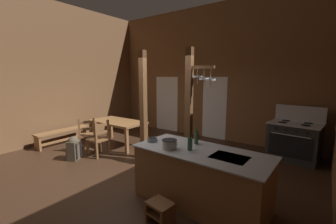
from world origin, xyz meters
name	(u,v)px	position (x,y,z in m)	size (l,w,h in m)	color
ground_plane	(133,172)	(0.00, 0.00, -0.05)	(7.94, 7.66, 0.10)	#382316
wall_back	(206,73)	(0.00, 3.50, 2.17)	(7.94, 0.14, 4.33)	brown
wall_left	(46,73)	(-3.64, 0.00, 2.17)	(0.14, 7.66, 4.33)	brown
glazed_door_back_left	(167,104)	(-1.61, 3.43, 1.02)	(1.00, 0.01, 2.05)	white
glazed_panel_back_right	(214,108)	(0.36, 3.43, 1.02)	(0.84, 0.01, 2.05)	white
kitchen_island	(200,177)	(1.80, -0.26, 0.45)	(2.19, 1.03, 0.90)	olive
stove_range	(294,141)	(2.78, 2.83, 0.48)	(1.22, 0.93, 1.32)	#292929
support_post_with_pot_rack	(191,104)	(0.91, 0.92, 1.45)	(0.68, 0.24, 2.68)	brown
support_post_center	(143,106)	(-0.32, 0.71, 1.34)	(0.14, 0.14, 2.68)	brown
step_stool	(160,210)	(1.57, -1.03, 0.18)	(0.39, 0.33, 0.30)	brown
dining_table	(118,124)	(-1.69, 1.04, 0.65)	(1.70, 0.91, 0.74)	olive
ladderback_chair_near_window	(99,139)	(-1.34, 0.11, 0.45)	(0.44, 0.44, 0.95)	brown
ladderback_chair_by_post	(87,135)	(-1.96, 0.16, 0.45)	(0.61, 0.61, 0.95)	brown
bench_along_left_wall	(63,134)	(-3.12, 0.09, 0.31)	(0.40, 1.62, 0.44)	olive
backpack	(74,147)	(-1.64, -0.43, 0.31)	(0.38, 0.39, 0.60)	#4C4233
stockpot_on_counter	(170,144)	(1.34, -0.48, 0.97)	(0.32, 0.25, 0.15)	#B7BABF
mixing_bowl_on_counter	(152,140)	(0.86, -0.34, 0.93)	(0.18, 0.18, 0.07)	slate
bottle_tall_on_counter	(196,137)	(1.57, 0.00, 1.01)	(0.07, 0.07, 0.29)	#2D5638
bottle_short_on_counter	(190,144)	(1.64, -0.34, 1.00)	(0.08, 0.08, 0.26)	#2D5638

